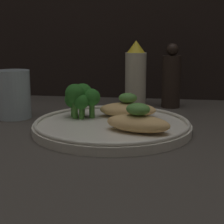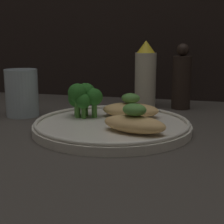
% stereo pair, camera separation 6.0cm
% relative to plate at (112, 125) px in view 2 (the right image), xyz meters
% --- Properties ---
extents(ground_plane, '(1.80, 1.80, 0.01)m').
position_rel_plate_xyz_m(ground_plane, '(0.00, 0.00, -0.01)').
color(ground_plane, '#3D3833').
extents(plate, '(0.28, 0.28, 0.02)m').
position_rel_plate_xyz_m(plate, '(0.00, 0.00, 0.00)').
color(plate, silver).
rests_on(plate, ground_plane).
extents(grilled_meat_front, '(0.12, 0.08, 0.05)m').
position_rel_plate_xyz_m(grilled_meat_front, '(0.05, -0.05, 0.02)').
color(grilled_meat_front, tan).
rests_on(grilled_meat_front, plate).
extents(grilled_meat_middle, '(0.11, 0.06, 0.05)m').
position_rel_plate_xyz_m(grilled_meat_middle, '(0.02, 0.06, 0.02)').
color(grilled_meat_middle, tan).
rests_on(grilled_meat_middle, plate).
extents(broccoli_bunch, '(0.07, 0.06, 0.06)m').
position_rel_plate_xyz_m(broccoli_bunch, '(-0.06, 0.04, 0.04)').
color(broccoli_bunch, '#4C8E38').
rests_on(broccoli_bunch, plate).
extents(sauce_bottle, '(0.05, 0.05, 0.16)m').
position_rel_plate_xyz_m(sauce_bottle, '(0.02, 0.23, 0.06)').
color(sauce_bottle, beige).
rests_on(sauce_bottle, ground_plane).
extents(pepper_grinder, '(0.04, 0.04, 0.15)m').
position_rel_plate_xyz_m(pepper_grinder, '(0.11, 0.23, 0.06)').
color(pepper_grinder, black).
rests_on(pepper_grinder, ground_plane).
extents(drinking_glass, '(0.07, 0.07, 0.10)m').
position_rel_plate_xyz_m(drinking_glass, '(-0.21, 0.07, 0.04)').
color(drinking_glass, silver).
rests_on(drinking_glass, ground_plane).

